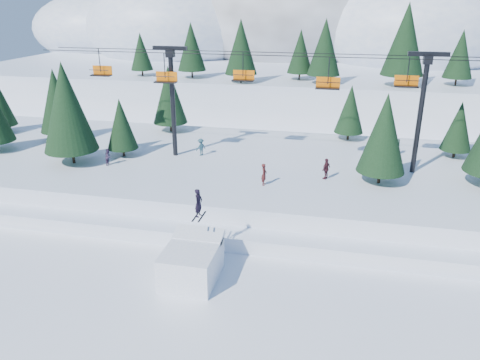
% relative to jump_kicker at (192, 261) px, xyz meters
% --- Properties ---
extents(ground, '(160.00, 160.00, 0.00)m').
position_rel_jump_kicker_xyz_m(ground, '(2.00, -1.42, -1.24)').
color(ground, white).
rests_on(ground, ground).
extents(mid_shelf, '(70.00, 22.00, 2.50)m').
position_rel_jump_kicker_xyz_m(mid_shelf, '(2.00, 16.58, 0.01)').
color(mid_shelf, white).
rests_on(mid_shelf, ground).
extents(berm, '(70.00, 6.00, 1.10)m').
position_rel_jump_kicker_xyz_m(berm, '(2.00, 6.58, -0.69)').
color(berm, white).
rests_on(berm, ground).
extents(mountain_ridge, '(119.00, 60.24, 26.46)m').
position_rel_jump_kicker_xyz_m(mountain_ridge, '(-3.08, 71.96, 8.40)').
color(mountain_ridge, white).
rests_on(mountain_ridge, ground).
extents(jump_kicker, '(3.27, 4.46, 5.59)m').
position_rel_jump_kicker_xyz_m(jump_kicker, '(0.00, 0.00, 0.00)').
color(jump_kicker, white).
rests_on(jump_kicker, ground).
extents(chairlift, '(46.00, 3.21, 10.28)m').
position_rel_jump_kicker_xyz_m(chairlift, '(3.79, 16.63, 8.08)').
color(chairlift, black).
rests_on(chairlift, mid_shelf).
extents(conifer_stand, '(64.33, 17.32, 9.84)m').
position_rel_jump_kicker_xyz_m(conifer_stand, '(4.96, 16.95, 5.85)').
color(conifer_stand, black).
rests_on(conifer_stand, mid_shelf).
extents(distant_skiers, '(26.57, 11.27, 1.83)m').
position_rel_jump_kicker_xyz_m(distant_skiers, '(0.96, 15.20, 2.11)').
color(distant_skiers, '#4A1A19').
rests_on(distant_skiers, mid_shelf).
extents(banner_near, '(2.86, 0.19, 0.90)m').
position_rel_jump_kicker_xyz_m(banner_near, '(7.49, 3.81, -0.70)').
color(banner_near, black).
rests_on(banner_near, ground).
extents(banner_far, '(2.81, 0.57, 0.90)m').
position_rel_jump_kicker_xyz_m(banner_far, '(13.80, 5.46, -0.70)').
color(banner_far, black).
rests_on(banner_far, ground).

